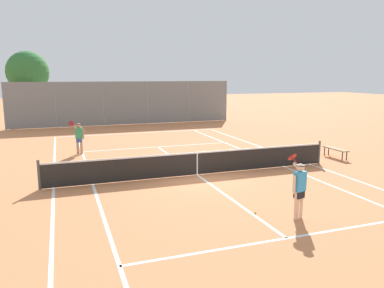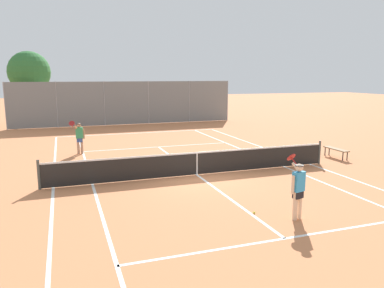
{
  "view_description": "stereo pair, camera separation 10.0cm",
  "coord_description": "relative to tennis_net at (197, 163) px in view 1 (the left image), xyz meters",
  "views": [
    {
      "loc": [
        -5.13,
        -13.82,
        3.99
      ],
      "look_at": [
        0.31,
        1.5,
        1.0
      ],
      "focal_mm": 35.0,
      "sensor_mm": 36.0,
      "label": 1
    },
    {
      "loc": [
        -5.04,
        -13.85,
        3.99
      ],
      "look_at": [
        0.31,
        1.5,
        1.0
      ],
      "focal_mm": 35.0,
      "sensor_mm": 36.0,
      "label": 2
    }
  ],
  "objects": [
    {
      "name": "tennis_net",
      "position": [
        0.0,
        0.0,
        0.0
      ],
      "size": [
        12.0,
        0.1,
        1.07
      ],
      "color": "#474C47",
      "rests_on": "ground"
    },
    {
      "name": "court_line_markings",
      "position": [
        0.0,
        0.0,
        -0.51
      ],
      "size": [
        11.1,
        23.9,
        0.01
      ],
      "color": "white",
      "rests_on": "ground"
    },
    {
      "name": "player_near_side",
      "position": [
        1.03,
        -5.38,
        0.42
      ],
      "size": [
        0.53,
        0.84,
        1.77
      ],
      "color": "beige",
      "rests_on": "ground"
    },
    {
      "name": "loose_tennis_ball_0",
      "position": [
        1.8,
        1.53,
        -0.48
      ],
      "size": [
        0.07,
        0.07,
        0.07
      ],
      "primitive_type": "sphere",
      "color": "#D1DB33",
      "rests_on": "ground"
    },
    {
      "name": "tree_behind_left",
      "position": [
        -7.37,
        18.98,
        3.64
      ],
      "size": [
        3.26,
        3.26,
        5.88
      ],
      "color": "brown",
      "rests_on": "ground"
    },
    {
      "name": "ground_plane",
      "position": [
        0.0,
        0.0,
        -0.51
      ],
      "size": [
        120.0,
        120.0,
        0.0
      ],
      "primitive_type": "plane",
      "color": "#CC7A4C"
    },
    {
      "name": "player_far_left",
      "position": [
        -4.27,
        5.87,
        0.42
      ],
      "size": [
        0.77,
        0.71,
        1.77
      ],
      "color": "tan",
      "rests_on": "ground"
    },
    {
      "name": "loose_tennis_ball_2",
      "position": [
        0.11,
        -4.62,
        -0.48
      ],
      "size": [
        0.07,
        0.07,
        0.07
      ],
      "primitive_type": "sphere",
      "color": "#D1DB33",
      "rests_on": "ground"
    },
    {
      "name": "courtside_bench",
      "position": [
        7.53,
        0.77,
        -0.1
      ],
      "size": [
        0.36,
        1.5,
        0.47
      ],
      "color": "olive",
      "rests_on": "ground"
    },
    {
      "name": "loose_tennis_ball_1",
      "position": [
        0.9,
        2.96,
        -0.48
      ],
      "size": [
        0.07,
        0.07,
        0.07
      ],
      "primitive_type": "sphere",
      "color": "#D1DB33",
      "rests_on": "ground"
    },
    {
      "name": "back_fence",
      "position": [
        0.0,
        16.78,
        1.26
      ],
      "size": [
        18.05,
        0.08,
        3.53
      ],
      "color": "gray",
      "rests_on": "ground"
    }
  ]
}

